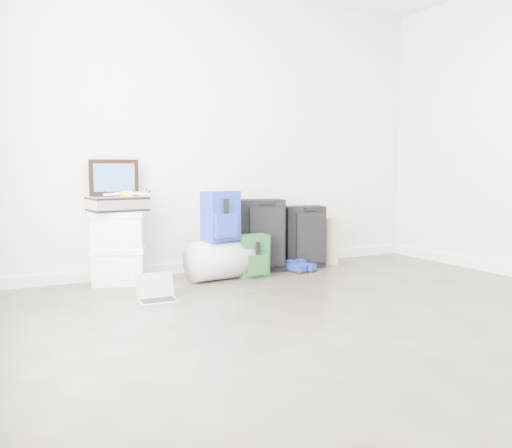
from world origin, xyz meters
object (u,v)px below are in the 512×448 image
briefcase (117,204)px  carry_on (305,237)px  large_suitcase (260,235)px  duffel_bag (220,260)px  boxes_stack (118,247)px  laptop (157,294)px

briefcase → carry_on: (1.86, -0.08, -0.39)m
large_suitcase → briefcase: bearing=-167.4°
briefcase → duffel_bag: briefcase is taller
boxes_stack → duffel_bag: boxes_stack is taller
boxes_stack → duffel_bag: size_ratio=1.09×
duffel_bag → carry_on: 1.03m
duffel_bag → laptop: size_ratio=1.95×
duffel_bag → carry_on: (1.01, 0.17, 0.13)m
boxes_stack → large_suitcase: large_suitcase is taller
briefcase → laptop: (0.11, -0.75, -0.65)m
briefcase → large_suitcase: size_ratio=0.65×
large_suitcase → carry_on: 0.50m
large_suitcase → laptop: large_suitcase is taller
duffel_bag → laptop: duffel_bag is taller
boxes_stack → large_suitcase: size_ratio=0.90×
boxes_stack → duffel_bag: bearing=3.1°
boxes_stack → briefcase: 0.38m
carry_on → laptop: 1.90m
briefcase → large_suitcase: 1.41m
briefcase → large_suitcase: briefcase is taller
briefcase → large_suitcase: bearing=-8.2°
duffel_bag → laptop: bearing=-150.5°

